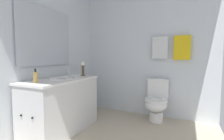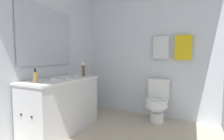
{
  "view_description": "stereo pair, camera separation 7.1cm",
  "coord_description": "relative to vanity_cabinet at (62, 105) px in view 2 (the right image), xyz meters",
  "views": [
    {
      "loc": [
        0.77,
        -2.02,
        1.15
      ],
      "look_at": [
        -0.35,
        0.39,
        0.94
      ],
      "focal_mm": 26.12,
      "sensor_mm": 36.0,
      "label": 1
    },
    {
      "loc": [
        0.83,
        -1.99,
        1.15
      ],
      "look_at": [
        -0.35,
        0.39,
        0.94
      ],
      "focal_mm": 26.12,
      "sensor_mm": 36.0,
      "label": 2
    }
  ],
  "objects": [
    {
      "name": "wall_left",
      "position": [
        -0.33,
        0.12,
        0.81
      ],
      "size": [
        0.04,
        2.4,
        2.45
      ],
      "primitive_type": "cube",
      "color": "silver",
      "rests_on": "ground"
    },
    {
      "name": "towel_center",
      "position": [
        1.64,
        1.24,
        0.91
      ],
      "size": [
        0.28,
        0.03,
        0.43
      ],
      "primitive_type": "cube",
      "color": "yellow",
      "rests_on": "towel_bar"
    },
    {
      "name": "towel_bar",
      "position": [
        1.46,
        1.26,
        1.1
      ],
      "size": [
        0.76,
        0.02,
        0.02
      ],
      "primitive_type": "cylinder",
      "rotation": [
        0.0,
        1.57,
        0.0
      ],
      "color": "silver"
    },
    {
      "name": "towel_near_vanity",
      "position": [
        1.27,
        1.24,
        0.92
      ],
      "size": [
        0.28,
        0.03,
        0.41
      ],
      "primitive_type": "cube",
      "color": "white",
      "rests_on": "towel_bar"
    },
    {
      "name": "wall_back",
      "position": [
        0.97,
        1.32,
        0.81
      ],
      "size": [
        2.59,
        0.04,
        2.45
      ],
      "primitive_type": "cube",
      "color": "silver",
      "rests_on": "ground"
    },
    {
      "name": "vanity_cabinet",
      "position": [
        0.0,
        0.0,
        0.0
      ],
      "size": [
        0.58,
        1.23,
        0.82
      ],
      "color": "silver",
      "rests_on": "ground"
    },
    {
      "name": "toilet",
      "position": [
        1.26,
        1.04,
        -0.05
      ],
      "size": [
        0.39,
        0.54,
        0.75
      ],
      "color": "white",
      "rests_on": "ground"
    },
    {
      "name": "candle_holder_tall",
      "position": [
        0.05,
        0.5,
        0.54
      ],
      "size": [
        0.09,
        0.09,
        0.25
      ],
      "color": "brown",
      "rests_on": "vanity_cabinet"
    },
    {
      "name": "mirror",
      "position": [
        -0.28,
        0.0,
        1.06
      ],
      "size": [
        0.02,
        1.03,
        0.9
      ],
      "primitive_type": "cube",
      "color": "silver"
    },
    {
      "name": "sink_basin",
      "position": [
        -0.0,
        0.0,
        0.37
      ],
      "size": [
        0.4,
        0.4,
        0.24
      ],
      "color": "white",
      "rests_on": "vanity_cabinet"
    },
    {
      "name": "soap_bottle",
      "position": [
        -0.03,
        -0.43,
        0.48
      ],
      "size": [
        0.06,
        0.06,
        0.18
      ],
      "color": "#E5B259",
      "rests_on": "vanity_cabinet"
    }
  ]
}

